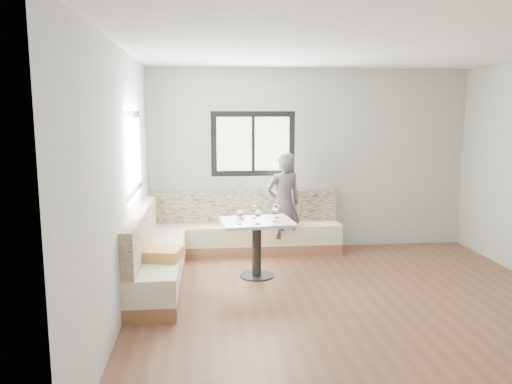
% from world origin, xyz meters
% --- Properties ---
extents(room, '(5.01, 5.01, 2.81)m').
position_xyz_m(room, '(-0.08, 0.08, 1.41)').
color(room, brown).
rests_on(room, ground).
extents(banquette, '(2.90, 2.80, 0.95)m').
position_xyz_m(banquette, '(-1.59, 1.62, 0.33)').
color(banquette, '#9A6342').
rests_on(banquette, ground).
extents(table, '(0.98, 0.79, 0.75)m').
position_xyz_m(table, '(-0.99, 1.09, 0.56)').
color(table, black).
rests_on(table, ground).
extents(person, '(0.65, 0.53, 1.55)m').
position_xyz_m(person, '(-0.49, 2.07, 0.78)').
color(person, '#5A545B').
rests_on(person, ground).
extents(olive_ramekin, '(0.10, 0.10, 0.04)m').
position_xyz_m(olive_ramekin, '(-1.19, 1.18, 0.77)').
color(olive_ramekin, white).
rests_on(olive_ramekin, table).
extents(wine_glass_a, '(0.09, 0.09, 0.19)m').
position_xyz_m(wine_glass_a, '(-1.22, 0.89, 0.89)').
color(wine_glass_a, white).
rests_on(wine_glass_a, table).
extents(wine_glass_b, '(0.09, 0.09, 0.19)m').
position_xyz_m(wine_glass_b, '(-0.99, 0.88, 0.89)').
color(wine_glass_b, white).
rests_on(wine_glass_b, table).
extents(wine_glass_c, '(0.09, 0.09, 0.19)m').
position_xyz_m(wine_glass_c, '(-0.77, 0.99, 0.89)').
color(wine_glass_c, white).
rests_on(wine_glass_c, table).
extents(wine_glass_d, '(0.09, 0.09, 0.19)m').
position_xyz_m(wine_glass_d, '(-1.01, 1.22, 0.89)').
color(wine_glass_d, white).
rests_on(wine_glass_d, table).
extents(wine_glass_e, '(0.09, 0.09, 0.19)m').
position_xyz_m(wine_glass_e, '(-0.71, 1.24, 0.89)').
color(wine_glass_e, white).
rests_on(wine_glass_e, table).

